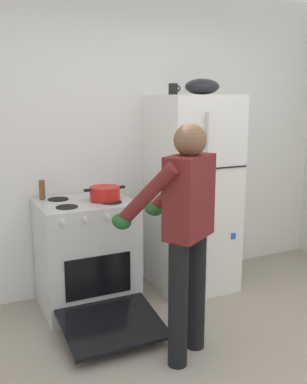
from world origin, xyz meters
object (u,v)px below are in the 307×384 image
object	(u,v)px
red_pot	(105,193)
pepper_mill	(42,190)
refrigerator	(192,194)
stove_range	(87,256)
coffee_mug	(173,89)
person_cook	(184,222)
mixing_bowl	(202,87)

from	to	relation	value
red_pot	pepper_mill	bearing A→B (deg)	151.48
refrigerator	red_pot	world-z (taller)	refrigerator
stove_range	pepper_mill	size ratio (longest dim) A/B	7.80
refrigerator	stove_range	xyz separation A→B (m)	(-1.02, -0.02, -0.44)
coffee_mug	pepper_mill	world-z (taller)	coffee_mug
stove_range	coffee_mug	distance (m)	1.61
person_cook	coffee_mug	size ratio (longest dim) A/B	14.28
stove_range	person_cook	bearing A→B (deg)	-68.76
pepper_mill	mixing_bowl	distance (m)	1.64
person_cook	mixing_bowl	size ratio (longest dim) A/B	5.27
pepper_mill	mixing_bowl	world-z (taller)	mixing_bowl
refrigerator	person_cook	xyz separation A→B (m)	(-0.64, -0.99, 0.07)
person_cook	red_pot	xyz separation A→B (m)	(-0.22, 0.94, 0.03)
mixing_bowl	pepper_mill	bearing A→B (deg)	171.85
pepper_mill	stove_range	bearing A→B (deg)	-36.00
red_pot	coffee_mug	world-z (taller)	coffee_mug
stove_range	pepper_mill	bearing A→B (deg)	144.00
red_pot	stove_range	bearing A→B (deg)	168.68
refrigerator	red_pot	xyz separation A→B (m)	(-0.86, -0.05, 0.10)
stove_range	pepper_mill	distance (m)	0.67
red_pot	pepper_mill	world-z (taller)	pepper_mill
person_cook	stove_range	bearing A→B (deg)	111.24
red_pot	coffee_mug	bearing A→B (deg)	8.38
pepper_mill	mixing_bowl	bearing A→B (deg)	-8.15
person_cook	mixing_bowl	world-z (taller)	mixing_bowl
refrigerator	coffee_mug	xyz separation A→B (m)	(-0.18, 0.05, 0.94)
stove_range	coffee_mug	xyz separation A→B (m)	(0.84, 0.07, 1.37)
stove_range	person_cook	xyz separation A→B (m)	(0.38, -0.97, 0.50)
coffee_mug	person_cook	bearing A→B (deg)	-113.82
stove_range	mixing_bowl	distance (m)	1.77
person_cook	coffee_mug	xyz separation A→B (m)	(0.46, 1.04, 0.87)
stove_range	red_pot	distance (m)	0.56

